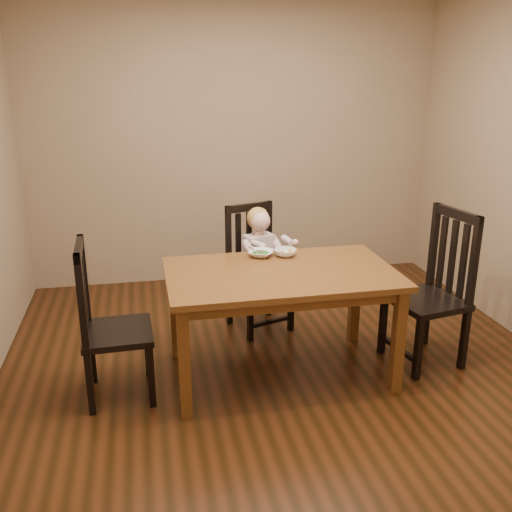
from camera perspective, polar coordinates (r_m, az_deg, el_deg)
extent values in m
cube|color=#411F0D|center=(4.21, 2.58, -11.16)|extent=(4.00, 4.00, 0.01)
cube|color=#91795C|center=(5.67, -2.16, 11.00)|extent=(4.00, 0.01, 2.70)
cube|color=#91795C|center=(1.94, 17.54, -4.47)|extent=(4.00, 0.01, 2.70)
cube|color=#543213|center=(3.85, 2.52, -1.79)|extent=(1.55, 0.94, 0.04)
cube|color=#543213|center=(3.87, 2.50, -2.65)|extent=(1.42, 0.81, 0.08)
cube|color=#543213|center=(3.55, -7.17, -10.58)|extent=(0.07, 0.07, 0.73)
cube|color=#543213|center=(3.89, 14.03, -8.31)|extent=(0.07, 0.07, 0.73)
cube|color=#543213|center=(4.25, -8.09, -5.55)|extent=(0.07, 0.07, 0.73)
cube|color=#543213|center=(4.54, 9.84, -4.06)|extent=(0.07, 0.07, 0.73)
cube|color=black|center=(4.66, 0.38, -2.29)|extent=(0.55, 0.54, 0.04)
cube|color=black|center=(4.98, 1.25, -3.70)|extent=(0.05, 0.05, 0.41)
cube|color=black|center=(4.81, -2.68, -4.54)|extent=(0.05, 0.05, 0.41)
cube|color=black|center=(4.69, 3.51, -5.14)|extent=(0.05, 0.05, 0.41)
cube|color=black|center=(4.51, -0.59, -6.10)|extent=(0.05, 0.05, 0.41)
cube|color=black|center=(4.80, 1.30, 2.19)|extent=(0.05, 0.05, 0.57)
cube|color=black|center=(4.63, -2.77, 1.55)|extent=(0.05, 0.05, 0.57)
cube|color=black|center=(4.65, -0.71, 4.91)|extent=(0.41, 0.16, 0.06)
cube|color=black|center=(4.77, 0.36, 1.70)|extent=(0.05, 0.03, 0.49)
cube|color=black|center=(4.72, -0.70, 1.53)|extent=(0.05, 0.03, 0.49)
cube|color=black|center=(4.68, -1.78, 1.35)|extent=(0.05, 0.03, 0.49)
cube|color=black|center=(3.81, -13.66, -7.47)|extent=(0.45, 0.47, 0.04)
cube|color=black|center=(4.10, -16.09, -9.42)|extent=(0.04, 0.04, 0.43)
cube|color=black|center=(3.75, -16.27, -12.18)|extent=(0.04, 0.04, 0.43)
cube|color=black|center=(4.09, -10.79, -9.04)|extent=(0.04, 0.04, 0.43)
cube|color=black|center=(3.75, -10.43, -11.78)|extent=(0.04, 0.04, 0.43)
cube|color=black|center=(3.88, -16.80, -2.18)|extent=(0.04, 0.04, 0.59)
cube|color=black|center=(3.51, -17.07, -4.39)|extent=(0.04, 0.04, 0.59)
cube|color=black|center=(3.61, -17.31, 0.69)|extent=(0.05, 0.44, 0.06)
cube|color=black|center=(3.81, -16.81, -3.10)|extent=(0.02, 0.05, 0.51)
cube|color=black|center=(3.71, -16.88, -3.68)|extent=(0.02, 0.05, 0.51)
cube|color=black|center=(3.61, -16.95, -4.28)|extent=(0.02, 0.05, 0.51)
cube|color=black|center=(4.29, 16.60, -4.31)|extent=(0.55, 0.57, 0.04)
cube|color=black|center=(4.37, 20.10, -7.85)|extent=(0.05, 0.05, 0.46)
cube|color=black|center=(4.65, 16.65, -5.85)|extent=(0.05, 0.05, 0.46)
cube|color=black|center=(4.13, 15.91, -8.99)|extent=(0.05, 0.05, 0.46)
cube|color=black|center=(4.43, 12.56, -6.77)|extent=(0.05, 0.05, 0.46)
cube|color=black|center=(4.15, 20.98, -0.52)|extent=(0.05, 0.05, 0.63)
cube|color=black|center=(4.45, 17.33, 1.10)|extent=(0.05, 0.05, 0.63)
cube|color=black|center=(4.23, 19.49, 3.97)|extent=(0.13, 0.47, 0.07)
cube|color=black|center=(4.23, 20.02, -0.55)|extent=(0.03, 0.05, 0.54)
cube|color=black|center=(4.31, 19.05, -0.11)|extent=(0.03, 0.05, 0.54)
cube|color=black|center=(4.39, 18.11, 0.32)|extent=(0.03, 0.05, 0.54)
imported|color=white|center=(4.12, 0.49, 0.25)|extent=(0.23, 0.23, 0.04)
imported|color=white|center=(4.14, 2.95, 0.34)|extent=(0.19, 0.19, 0.05)
cube|color=silver|center=(4.09, 0.01, 0.51)|extent=(0.10, 0.09, 0.05)
cube|color=silver|center=(4.09, 0.01, 0.29)|extent=(0.04, 0.04, 0.01)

